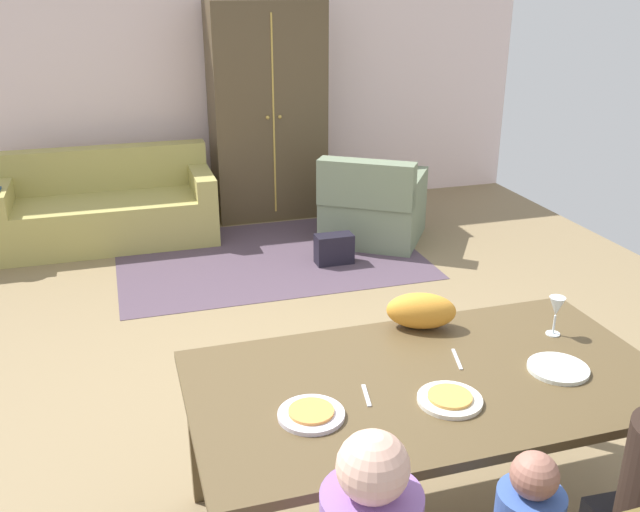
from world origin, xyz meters
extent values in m
cube|color=#85704E|center=(0.00, 0.43, -0.01)|extent=(6.81, 6.06, 0.02)
cube|color=silver|center=(0.00, 3.51, 1.35)|extent=(6.81, 0.10, 2.70)
cube|color=brown|center=(0.17, -1.46, 0.74)|extent=(1.94, 1.04, 0.04)
cube|color=brown|center=(-0.74, -1.00, 0.36)|extent=(0.06, 0.06, 0.72)
cube|color=brown|center=(1.08, -1.00, 0.36)|extent=(0.06, 0.06, 0.72)
cylinder|color=silver|center=(-0.37, -1.58, 0.77)|extent=(0.25, 0.25, 0.02)
cylinder|color=#E79444|center=(-0.37, -1.58, 0.78)|extent=(0.17, 0.17, 0.01)
cylinder|color=white|center=(0.17, -1.64, 0.77)|extent=(0.25, 0.25, 0.02)
cylinder|color=gold|center=(0.17, -1.64, 0.78)|extent=(0.17, 0.17, 0.01)
cylinder|color=silver|center=(0.70, -1.56, 0.77)|extent=(0.25, 0.25, 0.02)
cylinder|color=silver|center=(0.87, -1.28, 0.76)|extent=(0.06, 0.06, 0.01)
cylinder|color=silver|center=(0.87, -1.28, 0.81)|extent=(0.01, 0.01, 0.09)
cone|color=silver|center=(0.87, -1.28, 0.90)|extent=(0.07, 0.07, 0.09)
cube|color=silver|center=(-0.12, -1.51, 0.76)|extent=(0.04, 0.15, 0.01)
cube|color=silver|center=(0.34, -1.36, 0.76)|extent=(0.06, 0.17, 0.01)
sphere|color=beige|center=(-0.37, -2.20, 1.00)|extent=(0.21, 0.21, 0.21)
sphere|color=#A36A59|center=(0.17, -2.20, 0.85)|extent=(0.15, 0.15, 0.15)
ellipsoid|color=orange|center=(0.32, -1.04, 0.84)|extent=(0.36, 0.27, 0.17)
cube|color=#4F3E4D|center=(0.25, 1.90, 0.00)|extent=(2.60, 1.80, 0.01)
cube|color=tan|center=(-1.07, 2.70, 0.21)|extent=(1.92, 0.84, 0.42)
cube|color=tan|center=(-1.07, 3.04, 0.62)|extent=(1.92, 0.20, 0.40)
cube|color=tan|center=(-1.95, 2.70, 0.52)|extent=(0.18, 0.84, 0.20)
cube|color=tan|center=(-0.20, 2.70, 0.52)|extent=(0.18, 0.84, 0.20)
cube|color=gray|center=(1.31, 2.10, 0.21)|extent=(1.17, 1.17, 0.42)
cube|color=gray|center=(1.12, 1.82, 0.62)|extent=(0.82, 0.64, 0.40)
cube|color=gray|center=(1.58, 1.91, 0.52)|extent=(0.62, 0.80, 0.20)
cube|color=gray|center=(1.03, 2.29, 0.52)|extent=(0.62, 0.80, 0.20)
cube|color=brown|center=(0.54, 3.12, 1.05)|extent=(1.10, 0.56, 2.10)
cube|color=gold|center=(0.54, 2.84, 1.05)|extent=(0.02, 0.01, 1.89)
sphere|color=gold|center=(0.48, 2.83, 1.05)|extent=(0.04, 0.04, 0.04)
sphere|color=gold|center=(0.60, 2.83, 1.05)|extent=(0.04, 0.04, 0.04)
cube|color=black|center=(0.76, 1.60, 0.13)|extent=(0.32, 0.16, 0.26)
camera|label=1|loc=(-0.96, -3.67, 2.26)|focal=39.09mm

